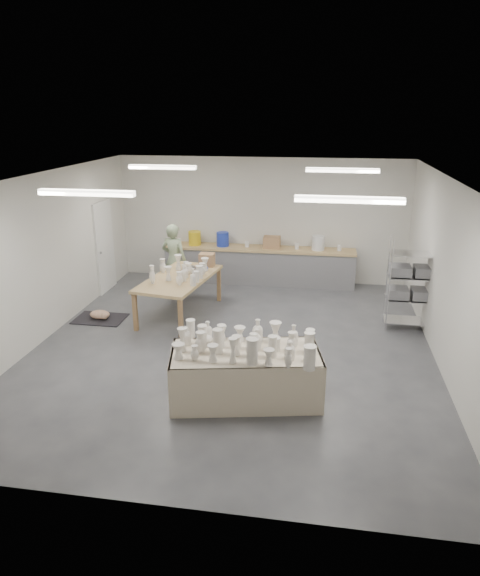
% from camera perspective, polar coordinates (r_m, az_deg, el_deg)
% --- Properties ---
extents(room, '(8.00, 8.02, 3.00)m').
position_cam_1_polar(room, '(8.71, -1.45, 6.04)').
color(room, '#424449').
rests_on(room, ground).
extents(back_counter, '(4.60, 0.60, 1.24)m').
position_cam_1_polar(back_counter, '(12.54, 2.09, 2.69)').
color(back_counter, tan).
rests_on(back_counter, ground).
extents(wire_shelf, '(0.88, 0.48, 1.80)m').
position_cam_1_polar(wire_shelf, '(10.29, 18.46, 0.51)').
color(wire_shelf, silver).
rests_on(wire_shelf, ground).
extents(drying_table, '(2.31, 1.43, 1.12)m').
position_cam_1_polar(drying_table, '(7.55, 0.61, -9.28)').
color(drying_table, olive).
rests_on(drying_table, ground).
extents(work_table, '(1.41, 2.32, 1.19)m').
position_cam_1_polar(work_table, '(10.58, -6.28, 1.40)').
color(work_table, tan).
rests_on(work_table, ground).
extents(rug, '(1.00, 0.70, 0.02)m').
position_cam_1_polar(rug, '(10.86, -15.27, -3.31)').
color(rug, black).
rests_on(rug, ground).
extents(cat, '(0.48, 0.40, 0.18)m').
position_cam_1_polar(cat, '(10.80, -15.25, -2.86)').
color(cat, white).
rests_on(cat, rug).
extents(potter, '(0.68, 0.53, 1.66)m').
position_cam_1_polar(potter, '(11.73, -7.33, 3.13)').
color(potter, gray).
rests_on(potter, ground).
extents(red_stool, '(0.47, 0.47, 0.33)m').
position_cam_1_polar(red_stool, '(12.13, -6.87, 1.07)').
color(red_stool, '#A6171E').
rests_on(red_stool, ground).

